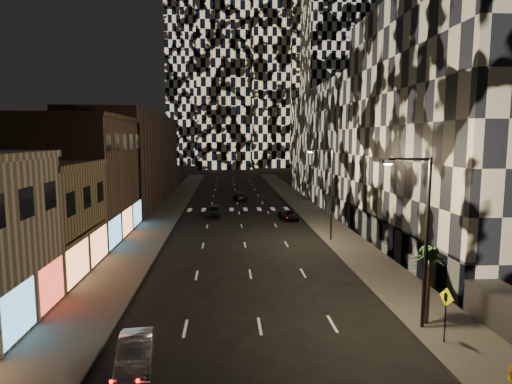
{
  "coord_description": "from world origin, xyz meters",
  "views": [
    {
      "loc": [
        -1.75,
        -11.0,
        10.06
      ],
      "look_at": [
        0.55,
        21.73,
        6.0
      ],
      "focal_mm": 30.0,
      "sensor_mm": 36.0,
      "label": 1
    }
  ],
  "objects": [
    {
      "name": "ped_sign",
      "position": [
        8.9,
        8.29,
        2.0
      ],
      "size": [
        0.26,
        0.89,
        2.72
      ],
      "rotation": [
        0.0,
        0.0,
        0.24
      ],
      "color": "black",
      "rests_on": "sidewalk_right"
    },
    {
      "name": "sidewalk_right",
      "position": [
        10.0,
        50.0,
        0.07
      ],
      "size": [
        4.0,
        120.0,
        0.15
      ],
      "primitive_type": "cube",
      "color": "#47443F",
      "rests_on": "ground"
    },
    {
      "name": "tower_left_back",
      "position": [
        -12.0,
        165.0,
        60.0
      ],
      "size": [
        24.0,
        24.0,
        120.0
      ],
      "primitive_type": "cube",
      "color": "black",
      "rests_on": "ground"
    },
    {
      "name": "car_silver_parked",
      "position": [
        -5.8,
        7.09,
        0.69
      ],
      "size": [
        1.98,
        4.32,
        1.37
      ],
      "primitive_type": "imported",
      "rotation": [
        0.0,
        0.0,
        0.13
      ],
      "color": "#939398",
      "rests_on": "ground"
    },
    {
      "name": "tower_right_mid",
      "position": [
        35.0,
        135.0,
        50.0
      ],
      "size": [
        20.0,
        20.0,
        100.0
      ],
      "primitive_type": "cube",
      "color": "black",
      "rests_on": "ground"
    },
    {
      "name": "car_dark_oncoming",
      "position": [
        0.56,
        59.86,
        0.7
      ],
      "size": [
        2.36,
        4.96,
        1.4
      ],
      "primitive_type": "imported",
      "rotation": [
        0.0,
        0.0,
        3.23
      ],
      "color": "black",
      "rests_on": "ground"
    },
    {
      "name": "car_dark_midlane",
      "position": [
        -3.35,
        44.33,
        0.77
      ],
      "size": [
        1.89,
        4.53,
        1.53
      ],
      "primitive_type": "imported",
      "rotation": [
        0.0,
        0.0,
        -0.02
      ],
      "color": "black",
      "rests_on": "ground"
    },
    {
      "name": "streetlight_far",
      "position": [
        8.35,
        30.0,
        5.35
      ],
      "size": [
        2.55,
        0.25,
        9.0
      ],
      "color": "black",
      "rests_on": "sidewalk_right"
    },
    {
      "name": "streetlight_near",
      "position": [
        8.35,
        10.0,
        5.35
      ],
      "size": [
        2.55,
        0.25,
        9.0
      ],
      "color": "black",
      "rests_on": "sidewalk_right"
    },
    {
      "name": "midrise_base",
      "position": [
        12.3,
        24.5,
        1.5
      ],
      "size": [
        0.6,
        25.0,
        3.0
      ],
      "primitive_type": "cube",
      "color": "#383838",
      "rests_on": "ground"
    },
    {
      "name": "palm_tree",
      "position": [
        9.0,
        10.43,
        3.64
      ],
      "size": [
        2.16,
        2.12,
        4.23
      ],
      "color": "#47331E",
      "rests_on": "sidewalk_right"
    },
    {
      "name": "curb_left",
      "position": [
        -7.9,
        50.0,
        0.07
      ],
      "size": [
        0.2,
        120.0,
        0.15
      ],
      "primitive_type": "cube",
      "color": "#4C4C47",
      "rests_on": "ground"
    },
    {
      "name": "retail_filler_left",
      "position": [
        -17.0,
        60.0,
        7.0
      ],
      "size": [
        10.0,
        40.0,
        14.0
      ],
      "primitive_type": "cube",
      "color": "brown",
      "rests_on": "ground"
    },
    {
      "name": "midrise_right",
      "position": [
        20.0,
        24.5,
        11.0
      ],
      "size": [
        16.0,
        25.0,
        22.0
      ],
      "primitive_type": "cube",
      "color": "#232326",
      "rests_on": "ground"
    },
    {
      "name": "sidewalk_left",
      "position": [
        -10.0,
        50.0,
        0.07
      ],
      "size": [
        4.0,
        120.0,
        0.15
      ],
      "primitive_type": "cube",
      "color": "#47443F",
      "rests_on": "ground"
    },
    {
      "name": "curb_right",
      "position": [
        7.9,
        50.0,
        0.07
      ],
      "size": [
        0.2,
        120.0,
        0.15
      ],
      "primitive_type": "cube",
      "color": "#4C4C47",
      "rests_on": "ground"
    },
    {
      "name": "retail_brown",
      "position": [
        -17.0,
        33.5,
        6.0
      ],
      "size": [
        10.0,
        15.0,
        12.0
      ],
      "primitive_type": "cube",
      "color": "brown",
      "rests_on": "ground"
    },
    {
      "name": "car_dark_rightlane",
      "position": [
        6.09,
        41.59,
        0.58
      ],
      "size": [
        2.37,
        4.34,
        1.15
      ],
      "primitive_type": "imported",
      "rotation": [
        0.0,
        0.0,
        0.11
      ],
      "color": "black",
      "rests_on": "ground"
    },
    {
      "name": "tower_center_low",
      "position": [
        -2.0,
        140.0,
        47.5
      ],
      "size": [
        18.0,
        18.0,
        95.0
      ],
      "primitive_type": "cube",
      "color": "black",
      "rests_on": "ground"
    },
    {
      "name": "midrise_filler_right",
      "position": [
        20.0,
        57.0,
        9.0
      ],
      "size": [
        16.0,
        40.0,
        18.0
      ],
      "primitive_type": "cube",
      "color": "#232326",
      "rests_on": "ground"
    },
    {
      "name": "retail_tan",
      "position": [
        -17.0,
        21.0,
        4.0
      ],
      "size": [
        10.0,
        10.0,
        8.0
      ],
      "primitive_type": "cube",
      "color": "#736445",
      "rests_on": "ground"
    }
  ]
}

